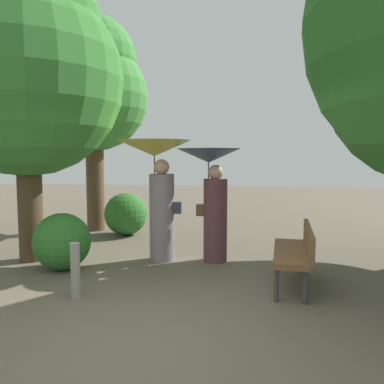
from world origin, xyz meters
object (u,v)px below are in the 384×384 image
object	(u,v)px
person_left	(157,175)
park_bench	(297,250)
path_marker_post	(75,271)
tree_near_left	(25,63)
person_right	(212,185)
tree_mid_left	(93,86)

from	to	relation	value
person_left	park_bench	distance (m)	2.63
person_left	park_bench	xyz separation A→B (m)	(2.19, -1.10, -0.96)
path_marker_post	tree_near_left	bearing A→B (deg)	132.84
tree_near_left	path_marker_post	distance (m)	3.73
path_marker_post	park_bench	bearing A→B (deg)	16.38
park_bench	person_right	bearing A→B (deg)	-126.62
person_left	path_marker_post	bearing A→B (deg)	168.59
tree_near_left	park_bench	bearing A→B (deg)	-10.54
tree_mid_left	person_left	bearing A→B (deg)	-50.28
tree_mid_left	path_marker_post	size ratio (longest dim) A/B	7.16
tree_mid_left	tree_near_left	bearing A→B (deg)	-91.61
person_right	person_left	bearing A→B (deg)	100.55
person_left	person_right	size ratio (longest dim) A/B	1.07
person_left	person_right	bearing A→B (deg)	-79.45
person_left	tree_mid_left	distance (m)	3.82
person_right	tree_near_left	bearing A→B (deg)	103.37
person_left	path_marker_post	size ratio (longest dim) A/B	2.91
person_right	park_bench	xyz separation A→B (m)	(1.27, -1.16, -0.80)
person_left	tree_mid_left	bearing A→B (deg)	46.73
person_right	tree_near_left	distance (m)	3.71
tree_near_left	path_marker_post	bearing A→B (deg)	-47.16
person_right	park_bench	size ratio (longest dim) A/B	1.25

